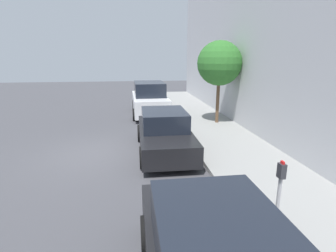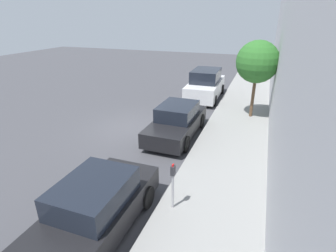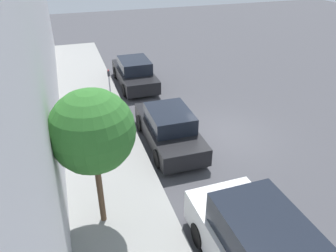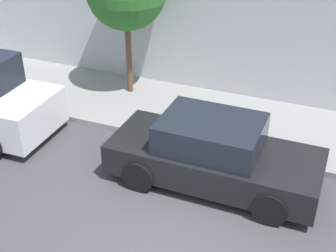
# 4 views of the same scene
# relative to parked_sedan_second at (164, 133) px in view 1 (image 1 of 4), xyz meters

# --- Properties ---
(ground_plane) EXTENTS (60.00, 60.00, 0.00)m
(ground_plane) POSITION_rel_parked_sedan_second_xyz_m (-2.39, 0.09, -0.72)
(ground_plane) COLOR #424247
(sidewalk) EXTENTS (3.03, 32.00, 0.15)m
(sidewalk) POSITION_rel_parked_sedan_second_xyz_m (2.62, 0.09, -0.65)
(sidewalk) COLOR gray
(sidewalk) RESTS_ON ground_plane
(parked_sedan_second) EXTENTS (1.92, 4.52, 1.54)m
(parked_sedan_second) POSITION_rel_parked_sedan_second_xyz_m (0.00, 0.00, 0.00)
(parked_sedan_second) COLOR black
(parked_sedan_second) RESTS_ON ground_plane
(parked_suv_third) EXTENTS (2.08, 4.84, 1.98)m
(parked_suv_third) POSITION_rel_parked_sedan_second_xyz_m (-0.11, 6.60, 0.21)
(parked_suv_third) COLOR silver
(parked_suv_third) RESTS_ON ground_plane
(parking_meter_near) EXTENTS (0.11, 0.15, 1.45)m
(parking_meter_near) POSITION_rel_parked_sedan_second_xyz_m (1.56, -5.10, 0.32)
(parking_meter_near) COLOR #ADADB2
(parking_meter_near) RESTS_ON sidewalk
(street_tree) EXTENTS (2.19, 2.19, 4.08)m
(street_tree) POSITION_rel_parked_sedan_second_xyz_m (3.17, 3.54, 2.40)
(street_tree) COLOR brown
(street_tree) RESTS_ON sidewalk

